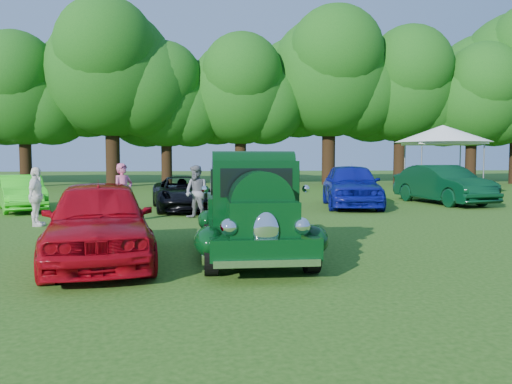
{
  "coord_description": "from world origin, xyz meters",
  "views": [
    {
      "loc": [
        -0.83,
        -10.25,
        1.96
      ],
      "look_at": [
        0.43,
        1.91,
        1.1
      ],
      "focal_mm": 35.0,
      "sensor_mm": 36.0,
      "label": 1
    }
  ],
  "objects": [
    {
      "name": "canopy_tent",
      "position": [
        10.94,
        13.53,
        3.08
      ],
      "size": [
        5.29,
        5.29,
        3.54
      ],
      "rotation": [
        0.0,
        0.0,
        -0.13
      ],
      "color": "white",
      "rests_on": "ground"
    },
    {
      "name": "tree_line",
      "position": [
        -0.67,
        24.0,
        7.08
      ],
      "size": [
        64.34,
        9.93,
        12.36
      ],
      "color": "black",
      "rests_on": "ground"
    },
    {
      "name": "spectator_white",
      "position": [
        -5.57,
        4.35,
        0.84
      ],
      "size": [
        0.42,
        0.99,
        1.68
      ],
      "primitive_type": "imported",
      "rotation": [
        0.0,
        0.0,
        1.58
      ],
      "color": "white",
      "rests_on": "ground"
    },
    {
      "name": "back_car_black",
      "position": [
        -1.62,
        8.29,
        0.62
      ],
      "size": [
        2.68,
        4.73,
        1.25
      ],
      "primitive_type": "imported",
      "rotation": [
        0.0,
        0.0,
        0.14
      ],
      "color": "black",
      "rests_on": "ground"
    },
    {
      "name": "red_convertible",
      "position": [
        -2.78,
        -0.82,
        0.78
      ],
      "size": [
        2.64,
        4.84,
        1.56
      ],
      "primitive_type": "imported",
      "rotation": [
        0.0,
        0.0,
        0.18
      ],
      "color": "#9A0610",
      "rests_on": "ground"
    },
    {
      "name": "hero_pickup",
      "position": [
        0.11,
        -0.44,
        0.82
      ],
      "size": [
        2.25,
        4.83,
        1.89
      ],
      "color": "black",
      "rests_on": "ground"
    },
    {
      "name": "spectator_pink",
      "position": [
        -3.26,
        4.99,
        0.89
      ],
      "size": [
        0.76,
        0.76,
        1.77
      ],
      "primitive_type": "imported",
      "rotation": [
        0.0,
        0.0,
        0.78
      ],
      "color": "#C6517B",
      "rests_on": "ground"
    },
    {
      "name": "back_car_blue",
      "position": [
        4.88,
        8.76,
        0.86
      ],
      "size": [
        2.85,
        5.31,
        1.72
      ],
      "primitive_type": "imported",
      "rotation": [
        0.0,
        0.0,
        -0.17
      ],
      "color": "navy",
      "rests_on": "ground"
    },
    {
      "name": "ground",
      "position": [
        0.0,
        0.0,
        0.0
      ],
      "size": [
        120.0,
        120.0,
        0.0
      ],
      "primitive_type": "plane",
      "color": "#224B11",
      "rests_on": "ground"
    },
    {
      "name": "back_car_green",
      "position": [
        9.12,
        9.69,
        0.81
      ],
      "size": [
        2.62,
        5.15,
        1.62
      ],
      "primitive_type": "imported",
      "rotation": [
        0.0,
        0.0,
        0.19
      ],
      "color": "black",
      "rests_on": "ground"
    },
    {
      "name": "back_car_orange",
      "position": [
        0.8,
        7.74,
        0.61
      ],
      "size": [
        2.11,
        4.38,
        1.23
      ],
      "primitive_type": "imported",
      "rotation": [
        0.0,
        0.0,
        -0.09
      ],
      "color": "red",
      "rests_on": "ground"
    },
    {
      "name": "spectator_grey",
      "position": [
        -1.08,
        5.58,
        0.85
      ],
      "size": [
        1.04,
        1.03,
        1.7
      ],
      "primitive_type": "imported",
      "rotation": [
        0.0,
        0.0,
        -0.75
      ],
      "color": "slate",
      "rests_on": "ground"
    },
    {
      "name": "back_car_lime",
      "position": [
        -7.5,
        8.7,
        0.65
      ],
      "size": [
        2.9,
        4.18,
        1.3
      ],
      "primitive_type": "imported",
      "rotation": [
        0.0,
        0.0,
        0.43
      ],
      "color": "#2BCD1B",
      "rests_on": "ground"
    }
  ]
}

